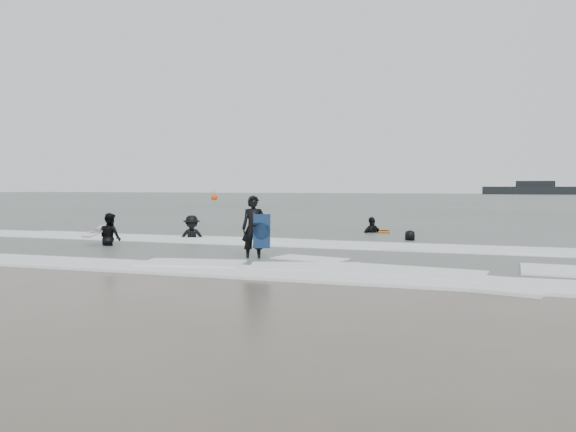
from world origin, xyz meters
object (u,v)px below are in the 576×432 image
(surfer_right_far, at_px, (410,242))
(surfer_wading, at_px, (110,247))
(surfer_right_near, at_px, (372,234))
(surfer_breaker, at_px, (192,240))
(surfer_centre, at_px, (254,260))
(buoy, at_px, (214,197))
(vessel_horizon, at_px, (535,190))

(surfer_right_far, bearing_deg, surfer_wading, 4.52)
(surfer_right_near, relative_size, surfer_right_far, 1.19)
(surfer_wading, distance_m, surfer_breaker, 3.47)
(surfer_wading, bearing_deg, surfer_right_far, -128.36)
(surfer_centre, bearing_deg, buoy, 97.29)
(surfer_wading, bearing_deg, buoy, -43.35)
(vessel_horizon, bearing_deg, surfer_right_far, -96.63)
(surfer_breaker, height_order, buoy, buoy)
(surfer_centre, xyz_separation_m, surfer_breaker, (-4.64, 4.86, 0.00))
(surfer_centre, height_order, buoy, buoy)
(surfer_centre, distance_m, surfer_breaker, 6.72)
(surfer_centre, relative_size, buoy, 1.13)
(surfer_breaker, xyz_separation_m, vessel_horizon, (24.42, 141.70, 1.34))
(surfer_centre, distance_m, vessel_horizon, 147.90)
(surfer_centre, height_order, surfer_breaker, surfer_centre)
(surfer_right_far, relative_size, vessel_horizon, 0.06)
(surfer_wading, relative_size, vessel_horizon, 0.07)
(surfer_centre, xyz_separation_m, surfer_wading, (-6.11, 1.72, 0.00))
(surfer_centre, height_order, surfer_wading, surfer_centre)
(surfer_breaker, bearing_deg, surfer_right_far, -11.79)
(surfer_breaker, xyz_separation_m, surfer_right_far, (8.20, 2.09, 0.00))
(surfer_wading, relative_size, surfer_right_near, 0.91)
(surfer_wading, height_order, surfer_breaker, surfer_breaker)
(surfer_right_far, bearing_deg, surfer_centre, 38.99)
(surfer_breaker, bearing_deg, surfer_centre, -72.39)
(surfer_breaker, bearing_deg, surfer_wading, -141.20)
(buoy, bearing_deg, surfer_right_far, -57.40)
(surfer_centre, bearing_deg, vessel_horizon, 62.32)
(surfer_breaker, bearing_deg, buoy, 89.59)
(surfer_wading, distance_m, surfer_right_far, 11.00)
(surfer_right_near, bearing_deg, surfer_centre, 35.75)
(surfer_breaker, xyz_separation_m, surfer_right_near, (6.18, 5.23, 0.00))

